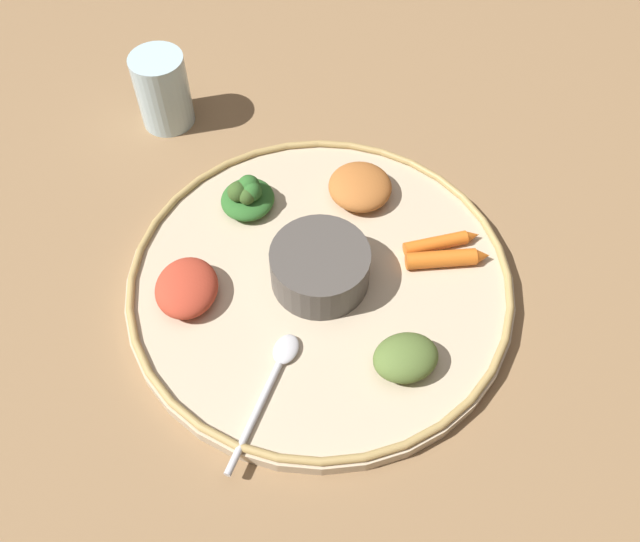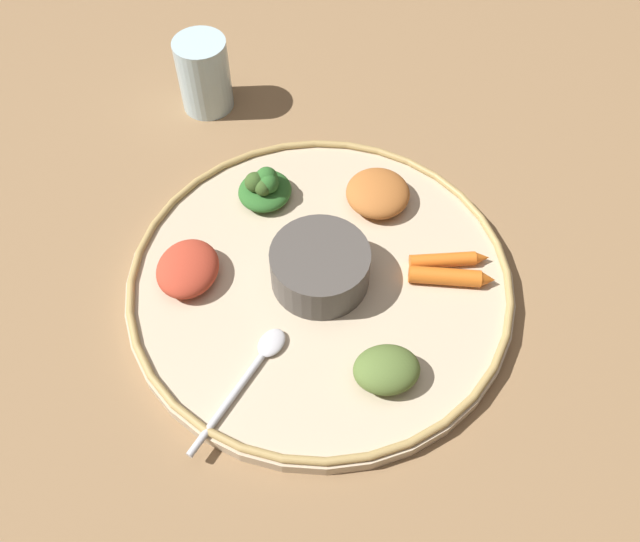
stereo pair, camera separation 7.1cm
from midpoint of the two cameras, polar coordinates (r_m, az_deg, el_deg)
name	(u,v)px [view 2 (the right image)]	position (r m, az deg, el deg)	size (l,w,h in m)	color
ground_plane	(320,287)	(0.73, 2.76, -1.58)	(2.40, 2.40, 0.00)	olive
platter	(320,283)	(0.72, 2.78, -1.24)	(0.41, 0.41, 0.02)	#C6B293
platter_rim	(320,278)	(0.71, 2.82, -0.75)	(0.40, 0.40, 0.01)	tan
center_bowl	(320,266)	(0.70, 2.89, 0.23)	(0.10, 0.10, 0.04)	#4C4742
spoon	(253,369)	(0.66, -2.56, -8.34)	(0.12, 0.11, 0.01)	silver
greens_pile	(264,188)	(0.77, -2.03, 6.77)	(0.09, 0.09, 0.04)	#2D6628
carrot_near_spoon	(451,277)	(0.73, 13.56, -0.68)	(0.04, 0.09, 0.02)	orange
carrot_outer	(449,260)	(0.74, 13.33, 0.72)	(0.03, 0.09, 0.01)	orange
mound_chickpea	(378,193)	(0.78, 7.44, 6.27)	(0.07, 0.07, 0.03)	#B2662D
mound_collards	(387,370)	(0.65, 8.68, -8.35)	(0.06, 0.05, 0.03)	#567033
mound_berbere_red	(188,269)	(0.71, -8.19, 0.00)	(0.07, 0.06, 0.03)	#B73D28
drinking_glass	(205,79)	(0.90, -7.30, 15.44)	(0.07, 0.07, 0.10)	silver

